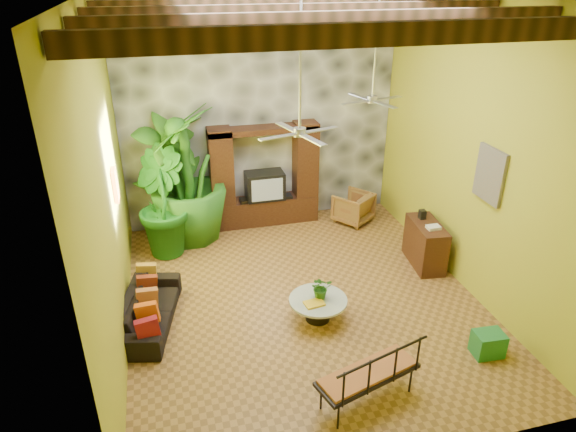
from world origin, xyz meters
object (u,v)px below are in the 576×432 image
object	(u,v)px
tall_plant_b	(160,203)
iron_bench	(371,374)
ceiling_fan_back	(373,88)
wicker_armchair	(353,207)
ceiling_fan_front	(300,118)
sofa	(149,309)
coffee_table	(318,306)
side_console	(425,244)
entertainment_center	(265,183)
green_bin	(488,344)
tall_plant_c	(187,175)
tall_plant_a	(172,175)

from	to	relation	value
tall_plant_b	iron_bench	bearing A→B (deg)	-63.44
ceiling_fan_back	wicker_armchair	xyz separation A→B (m)	(0.37, 1.46, -3.05)
ceiling_fan_front	sofa	distance (m)	3.98
wicker_armchair	coffee_table	size ratio (longest dim) A/B	0.80
coffee_table	side_console	bearing A→B (deg)	24.47
sofa	entertainment_center	bearing A→B (deg)	-26.65
coffee_table	iron_bench	world-z (taller)	iron_bench
wicker_armchair	green_bin	xyz separation A→B (m)	(0.35, -4.78, -0.16)
entertainment_center	tall_plant_c	size ratio (longest dim) A/B	0.82
ceiling_fan_front	sofa	size ratio (longest dim) A/B	0.97
wicker_armchair	tall_plant_c	xyz separation A→B (m)	(-3.67, 0.14, 1.10)
sofa	tall_plant_c	world-z (taller)	tall_plant_c
tall_plant_b	iron_bench	distance (m)	5.55
ceiling_fan_back	iron_bench	xyz separation A→B (m)	(-1.42, -3.79, -2.86)
ceiling_fan_front	side_console	bearing A→B (deg)	18.13
ceiling_fan_back	tall_plant_a	bearing A→B (deg)	152.49
entertainment_center	iron_bench	size ratio (longest dim) A/B	1.57
sofa	tall_plant_a	bearing A→B (deg)	1.40
iron_bench	entertainment_center	bearing A→B (deg)	75.16
tall_plant_b	sofa	bearing A→B (deg)	-98.42
wicker_armchair	side_console	xyz separation A→B (m)	(0.68, -2.13, 0.09)
green_bin	ceiling_fan_front	bearing A→B (deg)	145.77
ceiling_fan_back	side_console	distance (m)	3.21
sofa	side_console	size ratio (longest dim) A/B	1.73
ceiling_fan_back	tall_plant_b	size ratio (longest dim) A/B	0.85
coffee_table	tall_plant_c	bearing A→B (deg)	117.35
iron_bench	side_console	xyz separation A→B (m)	(2.47, 3.13, -0.10)
ceiling_fan_back	coffee_table	xyz separation A→B (m)	(-1.52, -1.84, -3.15)
wicker_armchair	tall_plant_b	world-z (taller)	tall_plant_b
ceiling_fan_front	tall_plant_b	xyz separation A→B (m)	(-2.09, 2.75, -2.30)
green_bin	entertainment_center	bearing A→B (deg)	113.84
ceiling_fan_front	iron_bench	bearing A→B (deg)	-80.25
ceiling_fan_front	wicker_armchair	distance (m)	4.84
coffee_table	entertainment_center	bearing A→B (deg)	91.19
sofa	coffee_table	world-z (taller)	sofa
tall_plant_a	tall_plant_c	bearing A→B (deg)	-41.98
entertainment_center	tall_plant_a	distance (m)	2.05
sofa	green_bin	world-z (taller)	sofa
ceiling_fan_back	tall_plant_b	distance (m)	4.67
wicker_armchair	iron_bench	xyz separation A→B (m)	(-1.79, -5.26, 0.19)
tall_plant_b	tall_plant_c	xyz separation A→B (m)	(0.59, 0.46, 0.36)
entertainment_center	coffee_table	size ratio (longest dim) A/B	2.48
tall_plant_a	ceiling_fan_front	bearing A→B (deg)	-62.58
ceiling_fan_front	side_console	xyz separation A→B (m)	(2.85, 0.93, -2.96)
entertainment_center	sofa	size ratio (longest dim) A/B	1.25
tall_plant_a	coffee_table	size ratio (longest dim) A/B	2.84
entertainment_center	iron_bench	xyz separation A→B (m)	(0.18, -5.73, -0.42)
coffee_table	side_console	world-z (taller)	side_console
ceiling_fan_back	sofa	world-z (taller)	ceiling_fan_back
entertainment_center	green_bin	world-z (taller)	entertainment_center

